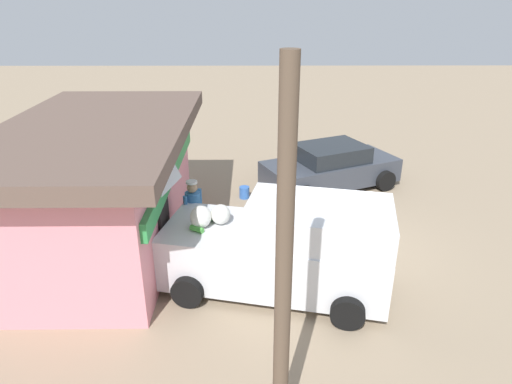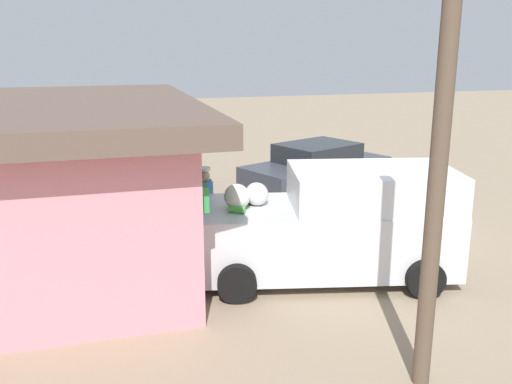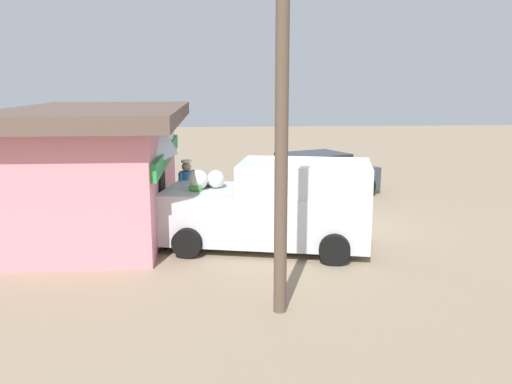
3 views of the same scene
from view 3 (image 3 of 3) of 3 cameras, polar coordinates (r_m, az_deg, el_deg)
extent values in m
plane|color=gray|center=(13.28, 6.87, -3.66)|extent=(60.00, 60.00, 0.00)
cube|color=pink|center=(13.22, -16.38, 1.67)|extent=(6.08, 3.08, 2.61)
cube|color=green|center=(12.90, -9.62, 4.09)|extent=(5.76, 0.16, 0.36)
cube|color=black|center=(11.98, -10.09, -0.54)|extent=(0.90, 0.07, 2.00)
cube|color=white|center=(14.19, -9.26, 5.85)|extent=(1.50, 0.07, 0.60)
cube|color=brown|center=(13.05, -16.75, 8.04)|extent=(6.99, 3.99, 0.34)
cube|color=silver|center=(11.40, 1.05, -2.48)|extent=(2.71, 4.66, 1.08)
cube|color=silver|center=(11.14, 5.32, 1.64)|extent=(2.29, 3.02, 0.63)
cube|color=black|center=(11.16, 12.03, 1.28)|extent=(1.53, 0.41, 0.48)
cube|color=silver|center=(11.66, -10.91, 5.78)|extent=(1.72, 0.87, 0.95)
ellipsoid|color=silver|center=(11.54, -4.37, 1.41)|extent=(0.46, 0.39, 0.39)
ellipsoid|color=silver|center=(11.41, -6.28, 1.34)|extent=(0.51, 0.42, 0.42)
cylinder|color=#56A031|center=(11.61, -4.59, 0.85)|extent=(0.25, 0.27, 0.14)
cylinder|color=olive|center=(11.73, -5.32, 0.94)|extent=(0.24, 0.27, 0.14)
cylinder|color=green|center=(11.23, -6.61, 0.35)|extent=(0.24, 0.29, 0.11)
cube|color=black|center=(11.99, -9.60, -4.20)|extent=(1.71, 0.45, 0.16)
cube|color=red|center=(11.21, -10.85, -2.64)|extent=(0.15, 0.09, 0.20)
cube|color=red|center=(12.52, -8.74, -1.05)|extent=(0.15, 0.09, 0.20)
cylinder|color=black|center=(10.48, 8.50, -6.19)|extent=(0.35, 0.65, 0.62)
cylinder|color=black|center=(12.36, 8.50, -3.40)|extent=(0.35, 0.65, 0.62)
cylinder|color=black|center=(10.87, -7.46, -5.50)|extent=(0.35, 0.65, 0.62)
cylinder|color=black|center=(12.69, -5.07, -2.91)|extent=(0.35, 0.65, 0.62)
cube|color=#383D47|center=(16.67, 6.14, 1.36)|extent=(3.24, 4.43, 0.69)
cube|color=#1E2328|center=(16.58, 6.19, 3.36)|extent=(2.18, 2.41, 0.49)
cylinder|color=black|center=(16.77, 0.41, 0.76)|extent=(0.45, 0.65, 0.62)
cylinder|color=black|center=(15.21, 3.76, -0.42)|extent=(0.45, 0.65, 0.62)
cylinder|color=black|center=(18.25, 8.09, 1.55)|extent=(0.45, 0.65, 0.62)
cylinder|color=black|center=(16.82, 11.82, 0.54)|extent=(0.45, 0.65, 0.62)
cylinder|color=#4C4C51|center=(12.73, -7.88, -2.41)|extent=(0.15, 0.15, 0.84)
cylinder|color=#4C4C51|center=(12.99, -6.94, -2.10)|extent=(0.15, 0.15, 0.84)
cylinder|color=#3872B2|center=(12.70, -7.49, 0.89)|extent=(0.47, 0.47, 0.60)
sphere|color=tan|center=(12.63, -7.54, 2.73)|extent=(0.23, 0.23, 0.23)
cylinder|color=silver|center=(12.61, -7.56, 3.33)|extent=(0.25, 0.25, 0.05)
cylinder|color=#3872B2|center=(12.51, -8.17, 0.78)|extent=(0.09, 0.09, 0.57)
cylinder|color=#3872B2|center=(12.88, -6.83, 1.13)|extent=(0.09, 0.09, 0.57)
cylinder|color=#4C4C51|center=(12.04, -6.55, -3.22)|extent=(0.15, 0.15, 0.83)
cylinder|color=#4C4C51|center=(11.74, -5.94, -3.60)|extent=(0.15, 0.15, 0.83)
cylinder|color=#4C9959|center=(11.81, -5.48, -0.29)|extent=(0.57, 0.72, 0.67)
sphere|color=#8C6647|center=(11.85, -4.36, 1.33)|extent=(0.23, 0.23, 0.23)
cylinder|color=#4C9959|center=(12.11, -5.10, -0.23)|extent=(0.09, 0.09, 0.56)
cylinder|color=#4C9959|center=(11.68, -4.18, -0.66)|extent=(0.09, 0.09, 0.56)
ellipsoid|color=silver|center=(12.28, -13.31, -4.19)|extent=(0.71, 0.77, 0.41)
cylinder|color=#709C42|center=(12.12, -12.43, -5.03)|extent=(0.31, 0.32, 0.14)
cylinder|color=#6BB53E|center=(12.49, -14.67, -4.70)|extent=(0.28, 0.34, 0.11)
cylinder|color=green|center=(12.23, -11.75, -4.93)|extent=(0.17, 0.26, 0.11)
cylinder|color=blue|center=(15.70, -2.80, -0.53)|extent=(0.29, 0.29, 0.34)
cylinder|color=brown|center=(7.79, 2.76, 4.20)|extent=(0.20, 0.20, 4.98)
camera|label=1|loc=(3.92, 6.40, 40.77)|focal=31.38mm
camera|label=2|loc=(3.58, -52.74, 14.22)|focal=39.94mm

